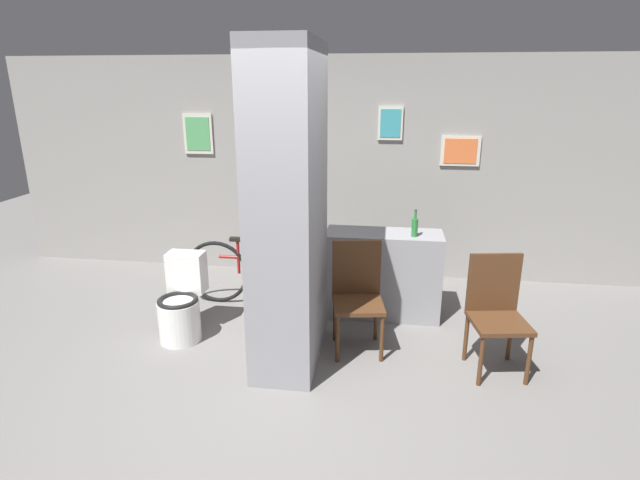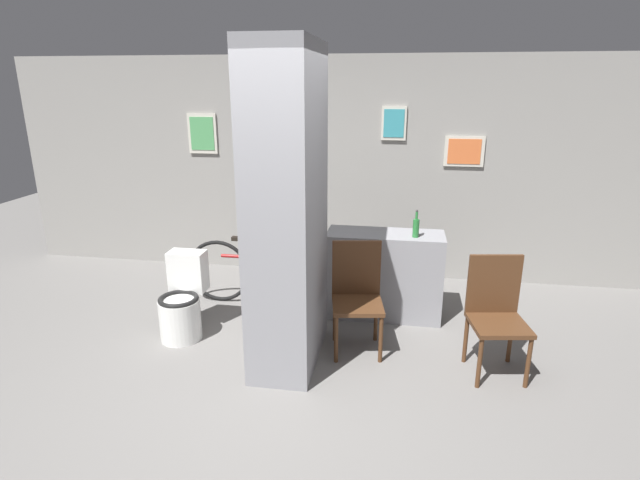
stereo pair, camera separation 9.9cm
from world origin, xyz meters
The scene contains 9 objects.
ground_plane centered at (0.00, 0.00, 0.00)m, with size 14.00×14.00×0.00m, color slate.
wall_back centered at (0.00, 2.63, 1.30)m, with size 8.00×0.09×2.60m.
pillar_center centered at (-0.08, 0.51, 1.30)m, with size 0.53×1.03×2.60m.
counter_shelf centered at (0.69, 1.47, 0.44)m, with size 1.15×0.44×0.88m.
toilet centered at (-1.15, 0.73, 0.32)m, with size 0.38×0.54×0.77m.
chair_near_pillar centered at (0.48, 0.78, 0.53)m, with size 0.50×0.50×0.97m.
chair_by_doorway centered at (1.62, 0.59, 0.53)m, with size 0.50×0.50×0.97m.
bicycle centered at (-0.59, 1.52, 0.36)m, with size 1.69×0.42×0.75m.
bottle_tall centered at (0.97, 1.39, 0.98)m, with size 0.06×0.06×0.27m.
Camera 1 is at (0.71, -3.28, 2.29)m, focal length 28.00 mm.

